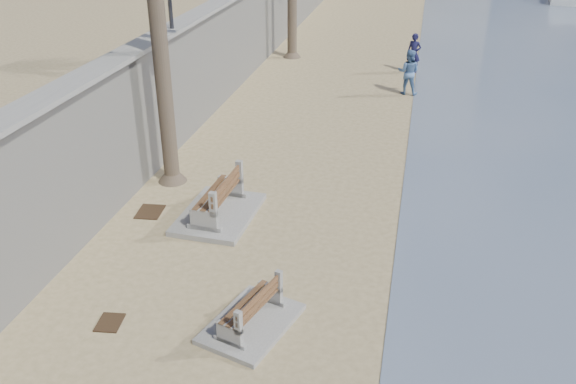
{
  "coord_description": "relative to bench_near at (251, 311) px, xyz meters",
  "views": [
    {
      "loc": [
        2.14,
        -4.97,
        7.46
      ],
      "look_at": [
        -0.5,
        7.0,
        1.2
      ],
      "focal_mm": 38.0,
      "sensor_mm": 36.0,
      "label": 1
    }
  ],
  "objects": [
    {
      "name": "seawall",
      "position": [
        -4.72,
        16.27,
        1.4
      ],
      "size": [
        0.45,
        70.0,
        3.5
      ],
      "primitive_type": "cube",
      "color": "gray",
      "rests_on": "ground_plane"
    },
    {
      "name": "debris_c",
      "position": [
        -3.69,
        3.71,
        -0.34
      ],
      "size": [
        0.69,
        0.82,
        0.03
      ],
      "primitive_type": "cube",
      "rotation": [
        0.0,
        0.0,
        4.82
      ],
      "color": "#382616",
      "rests_on": "ground_plane"
    },
    {
      "name": "bench_near",
      "position": [
        0.0,
        0.0,
        0.0
      ],
      "size": [
        1.81,
        2.22,
        0.8
      ],
      "color": "gray",
      "rests_on": "ground_plane"
    },
    {
      "name": "debris_d",
      "position": [
        -2.64,
        -0.5,
        -0.34
      ],
      "size": [
        0.51,
        0.61,
        0.03
      ],
      "primitive_type": "cube",
      "rotation": [
        0.0,
        0.0,
        1.69
      ],
      "color": "#382616",
      "rests_on": "ground_plane"
    },
    {
      "name": "person_a",
      "position": [
        2.3,
        18.05,
        0.61
      ],
      "size": [
        0.8,
        0.64,
        1.92
      ],
      "primitive_type": "imported",
      "rotation": [
        0.0,
        0.0,
        -0.28
      ],
      "color": "#151438",
      "rests_on": "ground_plane"
    },
    {
      "name": "person_b",
      "position": [
        2.2,
        14.92,
        0.61
      ],
      "size": [
        1.0,
        0.81,
        1.93
      ],
      "primitive_type": "imported",
      "rotation": [
        0.0,
        0.0,
        3.04
      ],
      "color": "#4E72A2",
      "rests_on": "ground_plane"
    },
    {
      "name": "bench_far",
      "position": [
        -1.92,
        3.88,
        0.11
      ],
      "size": [
        1.82,
        2.58,
        1.05
      ],
      "color": "gray",
      "rests_on": "ground_plane"
    }
  ]
}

